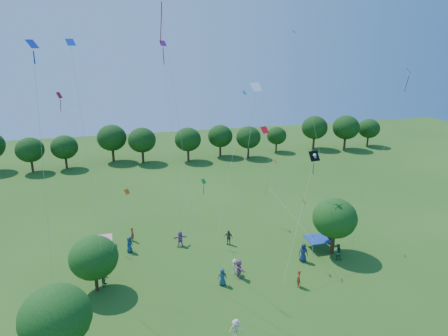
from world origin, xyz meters
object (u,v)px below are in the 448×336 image
near_tree_east (335,218)px  pirate_kite (314,159)px  near_tree_west (56,317)px  tent_blue (317,239)px  red_high_kite (168,51)px  tent_red_stripe (101,240)px  near_tree_north (94,258)px

near_tree_east → pirate_kite: bearing=152.7°
near_tree_west → tent_blue: near_tree_west is taller
near_tree_east → tent_blue: (-1.00, 1.32, -2.81)m
tent_blue → red_high_kite: size_ratio=0.10×
tent_red_stripe → near_tree_west: bearing=-98.3°
tent_blue → pirate_kite: pirate_kite is taller
near_tree_north → near_tree_east: near_tree_east is taller
near_tree_north → red_high_kite: red_high_kite is taller
tent_red_stripe → pirate_kite: bearing=-16.3°
near_tree_west → red_high_kite: size_ratio=0.25×
near_tree_east → red_high_kite: bearing=-176.5°
near_tree_east → tent_blue: bearing=127.3°
tent_red_stripe → pirate_kite: size_ratio=0.24×
near_tree_west → near_tree_east: near_tree_east is taller
tent_red_stripe → red_high_kite: size_ratio=0.10×
near_tree_west → tent_blue: bearing=22.2°
near_tree_east → red_high_kite: (-15.93, -0.98, 15.91)m
near_tree_east → tent_red_stripe: bearing=162.6°
pirate_kite → tent_blue: bearing=10.5°
near_tree_west → tent_red_stripe: 15.83m
near_tree_east → tent_red_stripe: (-22.49, 7.07, -2.81)m
near_tree_west → tent_red_stripe: (2.25, 15.45, -2.59)m
tent_blue → tent_red_stripe: bearing=165.0°
red_high_kite → pirate_kite: bearing=8.6°
pirate_kite → red_high_kite: bearing=-171.4°
near_tree_west → red_high_kite: 19.81m
pirate_kite → tent_red_stripe: bearing=163.7°
near_tree_north → red_high_kite: bearing=-4.9°
near_tree_west → tent_red_stripe: near_tree_west is taller
near_tree_west → pirate_kite: size_ratio=0.62×
tent_red_stripe → tent_blue: (21.49, -5.75, 0.00)m
tent_blue → pirate_kite: (-1.14, -0.21, 8.75)m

